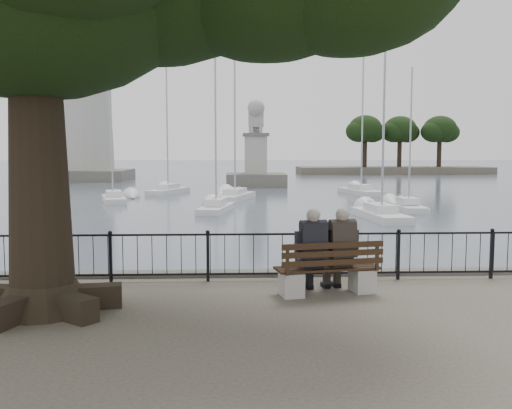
{
  "coord_description": "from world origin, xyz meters",
  "views": [
    {
      "loc": [
        -0.5,
        -9.19,
        2.72
      ],
      "look_at": [
        0.0,
        2.5,
        1.6
      ],
      "focal_mm": 40.0,
      "sensor_mm": 36.0,
      "label": 1
    }
  ],
  "objects": [
    {
      "name": "person_left",
      "position": [
        0.98,
        1.37,
        0.76
      ],
      "size": [
        0.56,
        0.88,
        1.65
      ],
      "color": "black",
      "rests_on": "ground"
    },
    {
      "name": "railing",
      "position": [
        0.0,
        2.5,
        0.56
      ],
      "size": [
        22.06,
        0.06,
        1.0
      ],
      "color": "black",
      "rests_on": "ground"
    },
    {
      "name": "sailboat_e",
      "position": [
        -9.02,
        32.2,
        -0.67
      ],
      "size": [
        2.73,
        5.32,
        10.9
      ],
      "color": "silver",
      "rests_on": "ground"
    },
    {
      "name": "sailboat_d",
      "position": [
        10.38,
        25.49,
        -0.71
      ],
      "size": [
        1.5,
        4.9,
        8.87
      ],
      "color": "silver",
      "rests_on": "ground"
    },
    {
      "name": "sailboat_c",
      "position": [
        7.51,
        21.02,
        -0.69
      ],
      "size": [
        2.06,
        5.84,
        10.87
      ],
      "color": "silver",
      "rests_on": "ground"
    },
    {
      "name": "harbor",
      "position": [
        0.0,
        3.0,
        -0.5
      ],
      "size": [
        260.0,
        260.0,
        1.2
      ],
      "color": "#54514B",
      "rests_on": "ground"
    },
    {
      "name": "person_right",
      "position": [
        1.54,
        1.48,
        0.76
      ],
      "size": [
        0.56,
        0.88,
        1.65
      ],
      "color": "black",
      "rests_on": "ground"
    },
    {
      "name": "lighthouse",
      "position": [
        -18.0,
        62.0,
        11.36
      ],
      "size": [
        9.58,
        9.58,
        29.44
      ],
      "color": "#54514B",
      "rests_on": "ground"
    },
    {
      "name": "sailboat_b",
      "position": [
        -1.44,
        25.17,
        -0.65
      ],
      "size": [
        2.3,
        5.17,
        11.56
      ],
      "color": "silver",
      "rests_on": "ground"
    },
    {
      "name": "sailboat_h",
      "position": [
        -5.93,
        39.86,
        -0.59
      ],
      "size": [
        3.35,
        5.85,
        14.29
      ],
      "color": "silver",
      "rests_on": "ground"
    },
    {
      "name": "sailboat_g",
      "position": [
        10.34,
        38.29,
        -0.67
      ],
      "size": [
        2.86,
        6.24,
        12.07
      ],
      "color": "silver",
      "rests_on": "ground"
    },
    {
      "name": "lion_monument",
      "position": [
        2.0,
        49.93,
        1.25
      ],
      "size": [
        6.09,
        6.09,
        8.95
      ],
      "color": "#54514B",
      "rests_on": "ground"
    },
    {
      "name": "bench",
      "position": [
        1.31,
        1.32,
        0.36
      ],
      "size": [
        2.05,
        0.96,
        1.04
      ],
      "color": "#9F9D96",
      "rests_on": "ground"
    },
    {
      "name": "far_shore",
      "position": [
        25.54,
        79.46,
        3.0
      ],
      "size": [
        30.0,
        8.6,
        9.18
      ],
      "color": "#4D473B",
      "rests_on": "ground"
    },
    {
      "name": "sailboat_f",
      "position": [
        -0.25,
        33.64,
        -0.64
      ],
      "size": [
        3.32,
        6.21,
        12.87
      ],
      "color": "silver",
      "rests_on": "ground"
    }
  ]
}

